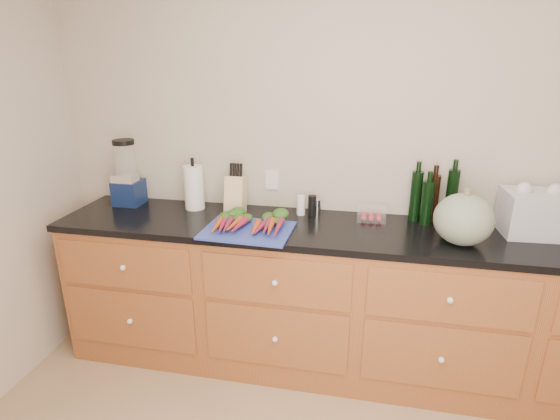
% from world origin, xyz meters
% --- Properties ---
extents(wall_back, '(4.10, 0.05, 2.60)m').
position_xyz_m(wall_back, '(0.00, 1.62, 1.30)').
color(wall_back, beige).
rests_on(wall_back, ground).
extents(cabinets, '(3.60, 0.64, 0.90)m').
position_xyz_m(cabinets, '(0.00, 1.30, 0.45)').
color(cabinets, brown).
rests_on(cabinets, ground).
extents(countertop, '(3.64, 0.62, 0.04)m').
position_xyz_m(countertop, '(0.00, 1.30, 0.92)').
color(countertop, black).
rests_on(countertop, cabinets).
extents(cutting_board, '(0.51, 0.39, 0.01)m').
position_xyz_m(cutting_board, '(-0.64, 1.14, 0.95)').
color(cutting_board, '#2A3E9F').
rests_on(cutting_board, countertop).
extents(carrots, '(0.42, 0.31, 0.06)m').
position_xyz_m(carrots, '(-0.64, 1.19, 0.98)').
color(carrots, '#C34217').
rests_on(carrots, cutting_board).
extents(squash, '(0.30, 0.30, 0.27)m').
position_xyz_m(squash, '(0.51, 1.20, 1.08)').
color(squash, slate).
rests_on(squash, countertop).
extents(blender_appliance, '(0.17, 0.17, 0.43)m').
position_xyz_m(blender_appliance, '(-1.55, 1.46, 1.13)').
color(blender_appliance, '#0F1E47').
rests_on(blender_appliance, countertop).
extents(paper_towel, '(0.13, 0.13, 0.28)m').
position_xyz_m(paper_towel, '(-1.08, 1.46, 1.08)').
color(paper_towel, white).
rests_on(paper_towel, countertop).
extents(knife_block, '(0.12, 0.12, 0.23)m').
position_xyz_m(knife_block, '(-0.80, 1.44, 1.06)').
color(knife_block, tan).
rests_on(knife_block, countertop).
extents(grinder_salt, '(0.05, 0.05, 0.12)m').
position_xyz_m(grinder_salt, '(-0.39, 1.48, 1.00)').
color(grinder_salt, white).
rests_on(grinder_salt, countertop).
extents(grinder_pepper, '(0.05, 0.05, 0.13)m').
position_xyz_m(grinder_pepper, '(-0.32, 1.48, 1.00)').
color(grinder_pepper, black).
rests_on(grinder_pepper, countertop).
extents(canister_chrome, '(0.05, 0.05, 0.11)m').
position_xyz_m(canister_chrome, '(-0.29, 1.48, 0.99)').
color(canister_chrome, silver).
rests_on(canister_chrome, countertop).
extents(tomato_box, '(0.17, 0.13, 0.08)m').
position_xyz_m(tomato_box, '(0.04, 1.47, 0.98)').
color(tomato_box, white).
rests_on(tomato_box, countertop).
extents(bottles, '(0.27, 0.14, 0.32)m').
position_xyz_m(bottles, '(0.39, 1.51, 1.09)').
color(bottles, black).
rests_on(bottles, countertop).
extents(grocery_bag, '(0.34, 0.28, 0.24)m').
position_xyz_m(grocery_bag, '(0.92, 1.42, 1.06)').
color(grocery_bag, silver).
rests_on(grocery_bag, countertop).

